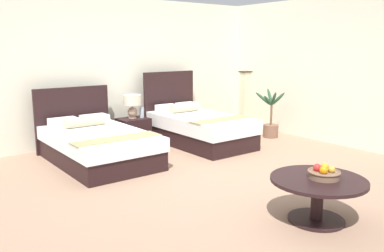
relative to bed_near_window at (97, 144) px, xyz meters
name	(u,v)px	position (x,y,z in m)	size (l,w,h in m)	color
ground_plane	(214,177)	(1.02, -1.70, -0.30)	(9.91, 9.52, 0.02)	#9E7A61
wall_back	(117,70)	(1.02, 1.26, 1.08)	(9.91, 0.12, 2.74)	silver
wall_side_right	(328,71)	(4.18, -1.30, 1.08)	(0.12, 5.12, 2.74)	#ECE7CC
bed_near_window	(97,144)	(0.00, 0.00, 0.00)	(1.35, 2.13, 1.13)	black
bed_near_corner	(198,127)	(2.04, 0.00, 0.03)	(1.20, 2.11, 1.32)	black
nightstand	(134,131)	(1.07, 0.75, -0.04)	(0.55, 0.48, 0.49)	black
table_lamp	(132,103)	(1.07, 0.77, 0.49)	(0.33, 0.33, 0.45)	tan
vase	(142,113)	(1.24, 0.71, 0.30)	(0.09, 0.09, 0.20)	#ADBACA
coffee_table	(318,190)	(0.94, -3.50, 0.06)	(1.00, 1.00, 0.47)	black
fruit_bowl	(324,173)	(0.98, -3.53, 0.24)	(0.34, 0.34, 0.15)	brown
floor_lamp_corner	(245,101)	(3.72, 0.47, 0.36)	(0.22, 0.22, 1.30)	#2F2217
potted_palm	(271,123)	(3.58, -0.44, 0.01)	(0.53, 0.52, 1.00)	brown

